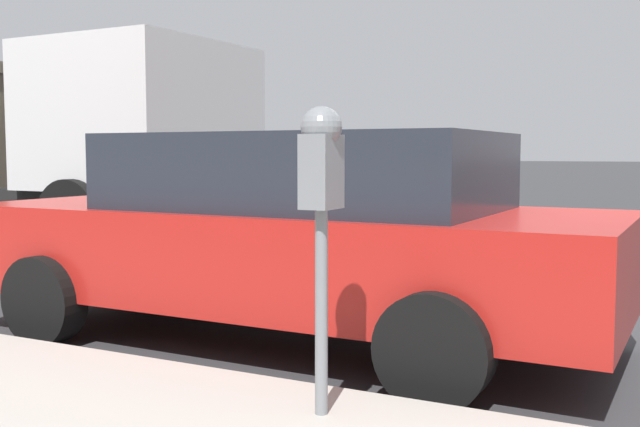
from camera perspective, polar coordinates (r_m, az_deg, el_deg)
ground_plane at (r=5.89m, az=16.77°, el=-8.96°), size 220.00×220.00×0.00m
parking_meter at (r=3.42m, az=0.11°, el=2.47°), size 0.21×0.19×1.43m
car_red at (r=5.39m, az=-2.28°, el=-1.46°), size 2.08×4.72×1.50m
dump_truck at (r=12.71m, az=-22.96°, el=5.24°), size 3.00×8.09×2.83m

